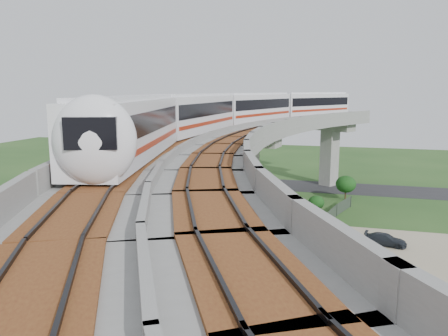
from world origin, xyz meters
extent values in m
plane|color=#22451B|center=(0.00, 0.00, 0.00)|extent=(160.00, 160.00, 0.00)
cube|color=gray|center=(14.00, -2.00, 0.02)|extent=(18.00, 26.00, 0.04)
cube|color=#232326|center=(0.00, 30.00, 0.01)|extent=(60.00, 8.00, 0.03)
cube|color=#99968E|center=(9.12, 31.80, 4.20)|extent=(2.86, 2.93, 8.40)
cube|color=#99968E|center=(9.12, 31.80, 9.00)|extent=(7.21, 5.74, 1.20)
cube|color=#99968E|center=(0.91, 10.42, 4.20)|extent=(2.35, 2.51, 8.40)
cube|color=#99968E|center=(0.91, 10.42, 9.00)|extent=(7.31, 3.58, 1.20)
cube|color=#99968E|center=(0.91, -10.42, 4.20)|extent=(2.35, 2.51, 8.40)
cube|color=#99968E|center=(0.91, -10.42, 9.00)|extent=(7.31, 3.58, 1.20)
cube|color=gray|center=(6.19, 26.54, 10.00)|extent=(16.42, 20.91, 0.80)
cube|color=gray|center=(2.33, 28.44, 10.90)|extent=(8.66, 17.08, 1.00)
cube|color=gray|center=(10.04, 24.64, 10.90)|extent=(8.66, 17.08, 1.00)
cube|color=brown|center=(4.21, 27.51, 10.46)|extent=(10.68, 18.08, 0.12)
cube|color=black|center=(4.21, 27.51, 10.58)|extent=(9.69, 17.59, 0.12)
cube|color=brown|center=(8.16, 25.56, 10.46)|extent=(10.68, 18.08, 0.12)
cube|color=black|center=(8.16, 25.56, 10.58)|extent=(9.69, 17.59, 0.12)
cube|color=gray|center=(0.70, 9.13, 10.00)|extent=(11.77, 20.03, 0.80)
cube|color=gray|center=(-3.55, 9.78, 10.90)|extent=(3.22, 18.71, 1.00)
cube|color=gray|center=(4.95, 8.47, 10.90)|extent=(3.22, 18.71, 1.00)
cube|color=brown|center=(-1.48, 9.46, 10.46)|extent=(5.44, 19.05, 0.12)
cube|color=black|center=(-1.48, 9.46, 10.58)|extent=(4.35, 18.88, 0.12)
cube|color=brown|center=(2.87, 8.79, 10.46)|extent=(5.44, 19.05, 0.12)
cube|color=black|center=(2.87, 8.79, 10.58)|extent=(4.35, 18.88, 0.12)
cube|color=gray|center=(0.70, -9.13, 10.00)|extent=(11.77, 20.03, 0.80)
cube|color=gray|center=(-3.55, -9.78, 10.90)|extent=(3.22, 18.71, 1.00)
cube|color=gray|center=(4.95, -8.47, 10.90)|extent=(3.22, 18.71, 1.00)
cube|color=brown|center=(-1.48, -9.46, 10.46)|extent=(5.44, 19.05, 0.12)
cube|color=black|center=(-1.48, -9.46, 10.58)|extent=(4.35, 18.88, 0.12)
cube|color=brown|center=(2.87, -8.79, 10.46)|extent=(5.44, 19.05, 0.12)
cube|color=black|center=(2.87, -8.79, 10.58)|extent=(4.35, 18.88, 0.12)
cube|color=gray|center=(6.19, -26.54, 10.00)|extent=(16.42, 20.91, 0.80)
cube|color=gray|center=(10.04, -24.64, 10.90)|extent=(8.66, 17.08, 1.00)
cube|color=brown|center=(4.21, -27.51, 10.46)|extent=(10.68, 18.08, 0.12)
cube|color=black|center=(4.21, -27.51, 10.58)|extent=(9.69, 17.59, 0.12)
cube|color=brown|center=(8.16, -25.56, 10.46)|extent=(10.68, 18.08, 0.12)
cube|color=black|center=(8.16, -25.56, 10.58)|extent=(9.69, 17.59, 0.12)
cube|color=silver|center=(-0.77, -13.27, 12.24)|extent=(5.84, 15.23, 3.20)
cube|color=silver|center=(-0.77, -13.27, 13.94)|extent=(5.15, 14.38, 0.22)
cube|color=black|center=(-0.77, -13.27, 12.69)|extent=(5.77, 14.66, 1.15)
cube|color=#9E250F|center=(-0.77, -13.27, 11.49)|extent=(5.77, 14.66, 0.30)
cube|color=black|center=(-0.77, -13.27, 10.78)|extent=(4.58, 12.86, 0.28)
cube|color=silver|center=(-2.16, 2.23, 12.24)|extent=(3.24, 15.09, 3.20)
cube|color=silver|center=(-2.16, 2.23, 13.94)|extent=(2.67, 14.32, 0.22)
cube|color=black|center=(-2.16, 2.23, 12.69)|extent=(3.27, 14.49, 1.15)
cube|color=#9E250F|center=(-2.16, 2.23, 11.49)|extent=(3.27, 14.49, 0.30)
cube|color=black|center=(-2.16, 2.23, 10.78)|extent=(2.36, 12.81, 0.28)
cube|color=silver|center=(0.34, 17.59, 12.24)|extent=(6.83, 15.15, 3.20)
cube|color=silver|center=(0.34, 17.59, 13.94)|extent=(6.10, 14.28, 0.22)
cube|color=black|center=(0.34, 17.59, 12.69)|extent=(6.72, 14.59, 1.15)
cube|color=#9E250F|center=(0.34, 17.59, 11.49)|extent=(6.72, 14.59, 0.30)
cube|color=black|center=(0.34, 17.59, 10.78)|extent=(5.43, 12.77, 0.28)
cube|color=silver|center=(6.57, 31.84, 12.24)|extent=(10.00, 14.27, 3.20)
cube|color=silver|center=(6.57, 31.84, 13.94)|extent=(9.15, 13.35, 0.22)
cube|color=black|center=(6.57, 31.84, 12.69)|extent=(9.74, 13.78, 1.15)
cube|color=#9E250F|center=(6.57, 31.84, 11.49)|extent=(9.74, 13.78, 0.30)
cube|color=black|center=(6.57, 31.84, 10.78)|extent=(8.16, 11.93, 0.28)
ellipsoid|color=silver|center=(1.19, -20.25, 12.39)|extent=(3.74, 2.80, 3.64)
cylinder|color=#2D382D|center=(12.25, 19.29, 0.75)|extent=(0.08, 0.08, 1.50)
cube|color=#2D382D|center=(11.38, 16.98, 0.75)|extent=(1.69, 4.77, 1.40)
cylinder|color=#2D382D|center=(10.62, 14.63, 0.75)|extent=(0.08, 0.08, 1.50)
cube|color=#2D382D|center=(9.98, 12.24, 0.75)|extent=(1.23, 4.91, 1.40)
cylinder|color=#2D382D|center=(9.45, 9.83, 0.75)|extent=(0.08, 0.08, 1.50)
cube|color=#2D382D|center=(9.03, 7.39, 0.75)|extent=(0.75, 4.99, 1.40)
cylinder|color=#2D382D|center=(8.74, 4.94, 0.75)|extent=(0.08, 0.08, 1.50)
cube|color=#2D382D|center=(8.56, 2.47, 0.75)|extent=(0.27, 5.04, 1.40)
cylinder|color=#2D382D|center=(8.50, 0.00, 0.75)|extent=(0.08, 0.08, 1.50)
cube|color=#2D382D|center=(8.56, -2.47, 0.75)|extent=(0.27, 5.04, 1.40)
cylinder|color=#2D382D|center=(8.74, -4.94, 0.75)|extent=(0.08, 0.08, 1.50)
cube|color=#2D382D|center=(9.03, -7.39, 0.75)|extent=(0.75, 4.99, 1.40)
cylinder|color=#2D382D|center=(9.45, -9.83, 0.75)|extent=(0.08, 0.08, 1.50)
cube|color=#2D382D|center=(9.98, -12.24, 0.75)|extent=(1.23, 4.91, 1.40)
cylinder|color=#382314|center=(11.59, 22.89, 0.68)|extent=(0.18, 0.18, 1.35)
ellipsoid|color=#133912|center=(11.59, 22.89, 2.14)|extent=(2.63, 2.63, 2.24)
cylinder|color=#382314|center=(8.25, 14.44, 0.50)|extent=(0.18, 0.18, 1.01)
ellipsoid|color=#133912|center=(8.25, 14.44, 1.56)|extent=(1.86, 1.86, 1.58)
cylinder|color=#382314|center=(7.23, 6.28, 0.89)|extent=(0.18, 0.18, 1.78)
ellipsoid|color=#133912|center=(7.23, 6.28, 2.44)|extent=(2.22, 2.22, 1.88)
cylinder|color=#382314|center=(6.72, -1.76, 0.48)|extent=(0.18, 0.18, 0.96)
ellipsoid|color=#133912|center=(6.72, -1.76, 1.77)|extent=(2.68, 2.68, 2.28)
cylinder|color=#382314|center=(6.64, -9.02, 0.75)|extent=(0.18, 0.18, 1.51)
ellipsoid|color=#133912|center=(6.64, -9.02, 2.26)|extent=(2.52, 2.52, 2.14)
imported|color=white|center=(9.79, -8.58, 0.62)|extent=(1.43, 3.42, 1.15)
imported|color=red|center=(17.15, -6.47, 0.61)|extent=(3.06, 3.45, 1.13)
imported|color=black|center=(15.12, 5.95, 0.59)|extent=(3.99, 2.21, 1.10)
camera|label=1|loc=(10.64, -35.61, 14.36)|focal=35.00mm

